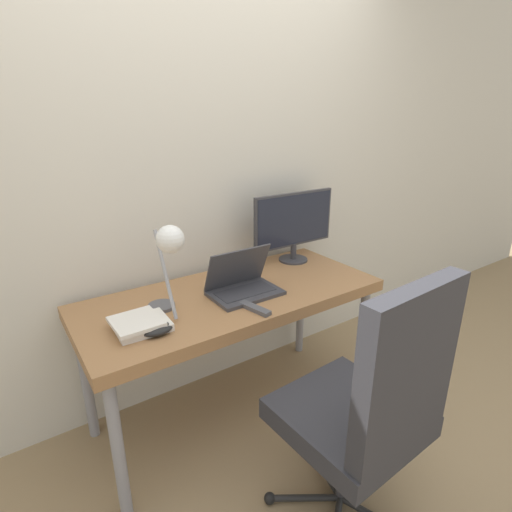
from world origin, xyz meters
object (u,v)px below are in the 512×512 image
Objects in this scene: desk_lamp at (169,251)px; game_controller at (157,329)px; book_stack at (140,324)px; monitor at (294,223)px; laptop at (243,284)px; office_chair at (371,403)px.

game_controller is at bearing -146.20° from desk_lamp.
monitor is at bearing 15.10° from book_stack.
book_stack reaches higher than game_controller.
laptop reaches higher than game_controller.
office_chair reaches higher than game_controller.
desk_lamp is 0.39× the size of office_chair.
monitor is 2.44× the size of book_stack.
laptop reaches higher than book_stack.
desk_lamp is 0.32m from game_controller.
monitor is 4.21× the size of game_controller.
book_stack is 0.08m from game_controller.
monitor is 0.96m from desk_lamp.
laptop is at bearing 8.72° from desk_lamp.
book_stack is (-0.54, -0.06, -0.02)m from laptop.
laptop is 1.48× the size of book_stack.
book_stack is 1.73× the size of game_controller.
monitor is at bearing 19.41° from game_controller.
office_chair is at bearing -50.82° from game_controller.
desk_lamp is at bearing -162.44° from monitor.
desk_lamp reaches higher than monitor.
monitor is 1.30× the size of desk_lamp.
monitor reaches higher than office_chair.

